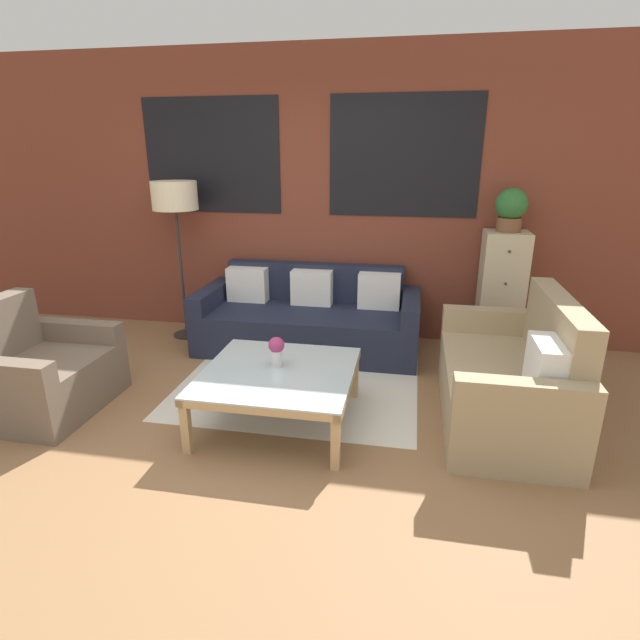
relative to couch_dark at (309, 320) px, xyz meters
name	(u,v)px	position (x,y,z in m)	size (l,w,h in m)	color
ground_plane	(227,458)	(-0.12, -1.95, -0.28)	(16.00, 16.00, 0.00)	#8E6642
wall_back_brick	(306,197)	(-0.12, 0.49, 1.12)	(8.40, 0.09, 2.80)	brown
rug	(300,382)	(0.09, -0.80, -0.28)	(1.95, 1.68, 0.00)	silver
couch_dark	(309,320)	(0.00, 0.00, 0.00)	(2.10, 0.88, 0.78)	#1E2338
settee_vintage	(510,381)	(1.69, -1.12, 0.03)	(0.80, 1.52, 0.92)	tan
armchair_corner	(40,374)	(-1.72, -1.58, -0.01)	(0.80, 0.94, 0.84)	#6B5B4C
coffee_table	(278,377)	(0.09, -1.45, 0.07)	(1.04, 1.04, 0.40)	silver
floor_lamp	(175,201)	(-1.34, 0.09, 1.10)	(0.44, 0.44, 1.58)	#2D2D2D
drawer_cabinet	(500,294)	(1.79, 0.22, 0.30)	(0.39, 0.38, 1.16)	#C6B793
potted_plant	(511,208)	(1.79, 0.22, 1.08)	(0.28, 0.28, 0.38)	brown
flower_vase	(277,349)	(0.06, -1.38, 0.25)	(0.11, 0.11, 0.22)	silver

